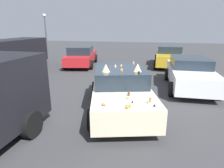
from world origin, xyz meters
The scene contains 7 objects.
ground_plane centered at (0.00, 0.00, 0.00)m, with size 60.00×60.00×0.00m, color #38383A.
art_car_decorated centered at (0.05, 0.01, 0.73)m, with size 4.84×2.95×1.69m.
parked_van_row_back_far centered at (5.24, 8.27, 1.12)m, with size 5.01×2.32×1.98m.
parked_sedan_behind_right centered at (3.09, -2.76, 0.73)m, with size 4.29×2.10×1.42m.
parked_sedan_far_right centered at (8.32, -2.14, 0.73)m, with size 4.20×2.11×1.46m.
parked_sedan_behind_left centered at (7.16, 4.17, 0.71)m, with size 4.66×2.57×1.43m.
lot_lamp_post centered at (9.42, 8.22, 2.36)m, with size 0.28×0.28×3.84m.
Camera 1 is at (-6.33, -1.08, 2.84)m, focal length 31.13 mm.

